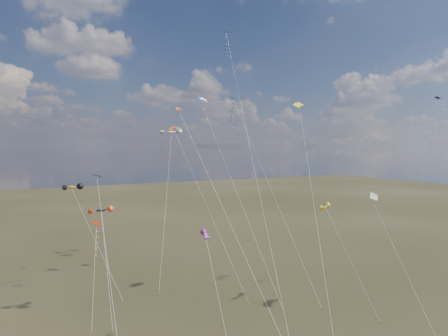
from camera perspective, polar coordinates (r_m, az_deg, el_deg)
name	(u,v)px	position (r m, az deg, el deg)	size (l,w,h in m)	color
diamond_black_high	(237,123)	(69.43, 1.84, 6.50)	(3.06, 21.61, 30.93)	black
diamond_navy_tall	(231,65)	(65.31, 0.96, 14.51)	(9.43, 31.53, 41.40)	#0D0D44
diamond_black_mid	(103,226)	(44.55, -16.88, -7.97)	(1.29, 16.36, 18.99)	black
diamond_red_low	(97,242)	(56.67, -17.75, -10.01)	(2.75, 7.30, 12.11)	#A71703
diamond_navy_right	(443,127)	(69.12, 28.81, 5.12)	(3.30, 21.48, 29.82)	#070F46
diamond_orange_center	(214,188)	(45.14, -1.44, -2.81)	(3.86, 22.45, 27.13)	#C44F0E
parafoil_yellow	(300,105)	(61.24, 10.84, 8.85)	(12.09, 20.80, 29.17)	gold
parafoil_blue_white	(202,100)	(77.50, -3.13, 9.70)	(2.20, 27.95, 31.94)	#1046B0
parafoil_striped	(374,194)	(57.76, 20.65, -3.52)	(3.08, 11.86, 16.44)	yellow
parafoil_tricolor	(175,129)	(68.54, -6.96, 5.62)	(5.27, 18.65, 25.93)	#CBA103
novelty_black_orange	(101,210)	(56.22, -17.13, -5.82)	(2.97, 8.20, 14.11)	black
novelty_orange_black	(72,187)	(65.42, -20.91, -2.61)	(7.13, 9.74, 16.52)	#C06917
novelty_white_purple	(206,235)	(44.69, -2.63, -9.58)	(1.20, 8.63, 12.82)	white
novelty_redwhite_stripe	(172,132)	(81.00, -7.50, 5.08)	(11.73, 20.76, 25.77)	red
novelty_blue_yellow	(326,207)	(58.99, 14.36, -5.37)	(2.50, 10.32, 14.09)	blue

